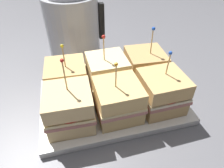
% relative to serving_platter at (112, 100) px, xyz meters
% --- Properties ---
extents(ground_plane, '(6.00, 6.00, 0.00)m').
position_rel_serving_platter_xyz_m(ground_plane, '(0.00, 0.00, -0.01)').
color(ground_plane, slate).
extents(serving_platter, '(0.40, 0.27, 0.02)m').
position_rel_serving_platter_xyz_m(serving_platter, '(0.00, 0.00, 0.00)').
color(serving_platter, white).
rests_on(serving_platter, ground_plane).
extents(sandwich_front_left, '(0.12, 0.12, 0.18)m').
position_rel_serving_platter_xyz_m(sandwich_front_left, '(-0.12, -0.06, 0.06)').
color(sandwich_front_left, '#DBB77A').
rests_on(sandwich_front_left, serving_platter).
extents(sandwich_front_center, '(0.12, 0.12, 0.16)m').
position_rel_serving_platter_xyz_m(sandwich_front_center, '(-0.00, -0.06, 0.06)').
color(sandwich_front_center, tan).
rests_on(sandwich_front_center, serving_platter).
extents(sandwich_front_right, '(0.12, 0.12, 0.16)m').
position_rel_serving_platter_xyz_m(sandwich_front_right, '(0.12, -0.06, 0.06)').
color(sandwich_front_right, tan).
rests_on(sandwich_front_right, serving_platter).
extents(sandwich_back_left, '(0.12, 0.12, 0.16)m').
position_rel_serving_platter_xyz_m(sandwich_back_left, '(-0.12, 0.06, 0.06)').
color(sandwich_back_left, tan).
rests_on(sandwich_back_left, serving_platter).
extents(sandwich_back_center, '(0.12, 0.12, 0.17)m').
position_rel_serving_platter_xyz_m(sandwich_back_center, '(-0.00, 0.06, 0.06)').
color(sandwich_back_center, beige).
rests_on(sandwich_back_center, serving_platter).
extents(sandwich_back_right, '(0.12, 0.12, 0.18)m').
position_rel_serving_platter_xyz_m(sandwich_back_right, '(0.12, 0.06, 0.06)').
color(sandwich_back_right, tan).
rests_on(sandwich_back_right, serving_platter).
extents(kettle_steel, '(0.22, 0.19, 0.25)m').
position_rel_serving_platter_xyz_m(kettle_steel, '(-0.07, 0.31, 0.11)').
color(kettle_steel, '#B7BABF').
rests_on(kettle_steel, ground_plane).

